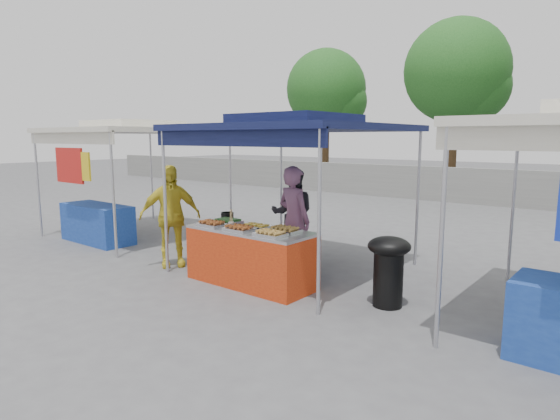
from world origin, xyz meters
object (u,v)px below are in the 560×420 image
Objects in this scene: wok_burner at (389,265)px; customer_person at (170,216)px; cooking_pot at (227,216)px; helper_man at (293,213)px; vendor_table at (251,256)px; vendor_woman at (294,220)px.

customer_person is (-3.80, -0.54, 0.32)m from wok_burner.
cooking_pot reaches higher than wok_burner.
cooking_pot is 1.02m from customer_person.
helper_man is at bearing 130.37° from wok_burner.
customer_person is at bearing 18.24° from helper_man.
wok_burner is at bearing 1.44° from cooking_pot.
wok_burner is 3.85m from customer_person.
customer_person is at bearing -176.41° from vendor_table.
vendor_woman is 1.06× the size of helper_man.
cooking_pot is at bearing 38.31° from helper_man.
helper_man is 0.94× the size of customer_person.
wok_burner is 2.81m from helper_man.
cooking_pot reaches higher than vendor_table.
vendor_woman is (-1.91, 0.47, 0.32)m from wok_burner.
helper_man reaches higher than wok_burner.
cooking_pot is at bearing 37.01° from vendor_woman.
customer_person is (-0.91, -0.46, -0.04)m from cooking_pot.
vendor_table is 1.15× the size of customer_person.
vendor_table is at bearing -22.70° from cooking_pot.
wok_burner is 1.99m from vendor_woman.
vendor_table is 1.04m from cooking_pot.
vendor_woman is at bearing 92.56° from helper_man.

